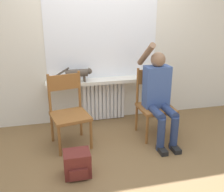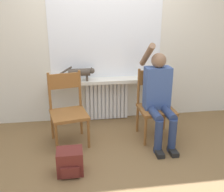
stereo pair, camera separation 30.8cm
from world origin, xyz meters
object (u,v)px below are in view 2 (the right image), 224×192
chair_right (155,105)px  chair_left (68,110)px  cat (81,72)px  backpack (70,162)px  person (159,94)px

chair_right → chair_left: bearing=178.8°
chair_left → cat: size_ratio=1.77×
chair_left → backpack: (0.01, -0.72, -0.33)m
chair_right → person: 0.22m
chair_left → chair_right: 1.19m
cat → backpack: bearing=-98.3°
person → cat: bearing=146.4°
cat → person: bearing=-33.6°
chair_left → person: size_ratio=0.71×
person → cat: person is taller
cat → backpack: size_ratio=1.87×
cat → backpack: cat is taller
chair_left → backpack: chair_left is taller
chair_left → chair_right: (1.19, 0.00, 0.00)m
person → backpack: bearing=-152.9°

